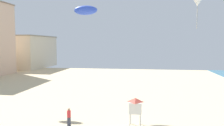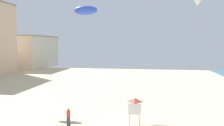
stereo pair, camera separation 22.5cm
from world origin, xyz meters
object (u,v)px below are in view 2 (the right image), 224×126
kite_flyer (68,116)px  lifeguard_stand (135,106)px  kite_white_delta (198,0)px  kite_blue_parafoil_2 (86,10)px

kite_flyer → lifeguard_stand: 6.02m
kite_flyer → lifeguard_stand: bearing=79.4°
lifeguard_stand → kite_white_delta: bearing=67.4°
kite_flyer → lifeguard_stand: lifeguard_stand is taller
kite_blue_parafoil_2 → kite_white_delta: size_ratio=0.73×
lifeguard_stand → kite_flyer: bearing=-150.4°
lifeguard_stand → kite_white_delta: size_ratio=0.66×
kite_blue_parafoil_2 → kite_white_delta: kite_white_delta is taller
lifeguard_stand → kite_blue_parafoil_2: kite_blue_parafoil_2 is taller
kite_white_delta → kite_blue_parafoil_2: bearing=-178.9°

